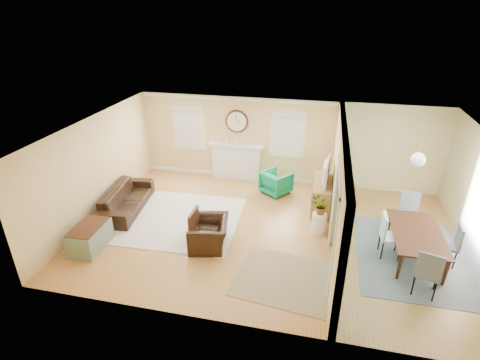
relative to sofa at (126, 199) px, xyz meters
name	(u,v)px	position (x,y,z in m)	size (l,w,h in m)	color
floor	(269,232)	(3.93, -0.27, -0.32)	(9.00, 9.00, 0.00)	#AC7534
wall_back	(286,142)	(3.93, 2.73, 0.98)	(9.00, 0.02, 2.60)	#E0C481
wall_front	(243,266)	(3.93, -3.27, 0.98)	(9.00, 0.02, 2.60)	#E0C481
wall_left	(96,168)	(-0.57, -0.27, 0.98)	(0.02, 6.00, 2.60)	#E0C481
ceiling	(273,131)	(3.93, -0.27, 2.28)	(9.00, 6.00, 0.02)	white
partition	(338,184)	(5.44, 0.02, 1.04)	(0.17, 6.00, 2.60)	#E0C481
fireplace	(236,161)	(2.43, 2.61, 0.28)	(1.70, 0.30, 1.17)	white
wall_clock	(237,121)	(2.43, 2.70, 1.53)	(0.70, 0.07, 0.70)	#401F10
window_left	(188,124)	(0.88, 2.69, 1.34)	(1.05, 0.13, 1.42)	white
window_right	(288,131)	(3.98, 2.69, 1.34)	(1.05, 0.13, 1.42)	white
pendant	(418,160)	(6.93, -0.27, 1.88)	(0.30, 0.30, 0.55)	gold
rug_cream	(176,219)	(1.48, -0.19, -0.31)	(3.23, 2.80, 0.02)	beige
rug_jute	(287,279)	(4.56, -1.90, -0.31)	(2.07, 1.69, 0.01)	#927A57
rug_grey	(413,257)	(7.20, -0.55, -0.31)	(2.41, 3.02, 0.01)	slate
sofa	(126,199)	(0.00, 0.00, 0.00)	(2.18, 0.85, 0.64)	black
eames_chair	(209,234)	(2.66, -1.11, 0.01)	(1.00, 0.87, 0.65)	black
green_chair	(276,182)	(3.81, 1.87, 0.02)	(0.73, 0.75, 0.68)	#007E55
trunk	(90,237)	(0.05, -1.79, -0.03)	(0.64, 1.02, 0.58)	slate
credenza	(321,195)	(5.12, 1.23, 0.08)	(0.49, 1.43, 0.80)	olive
tv	(323,171)	(5.10, 1.23, 0.79)	(1.08, 0.14, 0.62)	black
garden_stool	(319,223)	(5.10, 0.01, -0.06)	(0.35, 0.35, 0.51)	white
potted_plant	(321,206)	(5.10, 0.01, 0.41)	(0.38, 0.33, 0.42)	#337F33
dining_table	(416,245)	(7.20, -0.55, 0.01)	(1.86, 1.04, 0.66)	#401F10
dining_chair_n	(409,210)	(7.19, 0.55, 0.27)	(0.48, 0.48, 1.00)	slate
dining_chair_s	(429,267)	(7.16, -1.69, 0.29)	(0.56, 0.56, 1.03)	slate
dining_chair_w	(392,233)	(6.65, -0.60, 0.28)	(0.47, 0.47, 1.01)	white
dining_chair_e	(448,241)	(7.78, -0.60, 0.24)	(0.47, 0.47, 0.96)	slate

